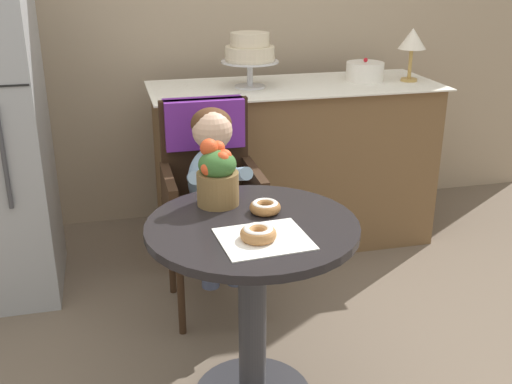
% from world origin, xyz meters
% --- Properties ---
extents(cafe_table, '(0.72, 0.72, 0.72)m').
position_xyz_m(cafe_table, '(0.00, 0.00, 0.51)').
color(cafe_table, black).
rests_on(cafe_table, ground).
extents(wicker_chair, '(0.42, 0.45, 0.95)m').
position_xyz_m(wicker_chair, '(-0.02, 0.76, 0.64)').
color(wicker_chair, '#332114').
rests_on(wicker_chair, ground).
extents(seated_child, '(0.27, 0.32, 0.73)m').
position_xyz_m(seated_child, '(-0.02, 0.60, 0.68)').
color(seated_child, '#8CADCC').
rests_on(seated_child, ground).
extents(paper_napkin, '(0.29, 0.26, 0.00)m').
position_xyz_m(paper_napkin, '(0.01, -0.13, 0.72)').
color(paper_napkin, white).
rests_on(paper_napkin, cafe_table).
extents(donut_front, '(0.12, 0.12, 0.05)m').
position_xyz_m(donut_front, '(-0.01, -0.13, 0.74)').
color(donut_front, '#AD7542').
rests_on(donut_front, cafe_table).
extents(donut_mid, '(0.11, 0.11, 0.04)m').
position_xyz_m(donut_mid, '(0.06, 0.08, 0.74)').
color(donut_mid, '#936033').
rests_on(donut_mid, cafe_table).
extents(flower_vase, '(0.15, 0.15, 0.24)m').
position_xyz_m(flower_vase, '(-0.08, 0.19, 0.83)').
color(flower_vase, brown).
rests_on(flower_vase, cafe_table).
extents(display_counter, '(1.56, 0.62, 0.90)m').
position_xyz_m(display_counter, '(0.55, 1.30, 0.45)').
color(display_counter, brown).
rests_on(display_counter, ground).
extents(tiered_cake_stand, '(0.30, 0.30, 0.28)m').
position_xyz_m(tiered_cake_stand, '(0.30, 1.30, 1.09)').
color(tiered_cake_stand, silver).
rests_on(tiered_cake_stand, display_counter).
extents(round_layer_cake, '(0.21, 0.21, 0.13)m').
position_xyz_m(round_layer_cake, '(0.96, 1.32, 0.95)').
color(round_layer_cake, white).
rests_on(round_layer_cake, display_counter).
extents(table_lamp, '(0.15, 0.15, 0.28)m').
position_xyz_m(table_lamp, '(1.19, 1.25, 1.12)').
color(table_lamp, '#B28C47').
rests_on(table_lamp, display_counter).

